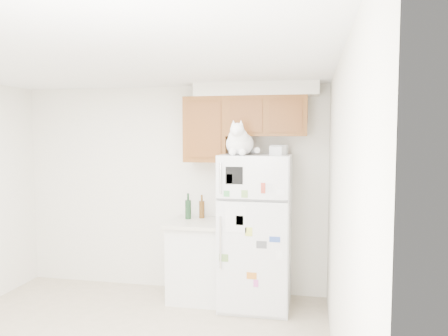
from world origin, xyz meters
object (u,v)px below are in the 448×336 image
(refrigerator, at_px, (256,231))
(cat, at_px, (240,142))
(storage_box_front, at_px, (278,151))
(storage_box_back, at_px, (279,150))
(bottle_green, at_px, (188,206))
(bottle_amber, at_px, (202,206))
(base_counter, at_px, (198,260))

(refrigerator, xyz_separation_m, cat, (-0.16, -0.18, 0.99))
(cat, distance_m, storage_box_front, 0.43)
(refrigerator, height_order, storage_box_front, storage_box_front)
(refrigerator, relative_size, storage_box_back, 9.44)
(storage_box_front, distance_m, bottle_green, 1.28)
(storage_box_back, xyz_separation_m, bottle_amber, (-0.92, 0.09, -0.69))
(storage_box_back, distance_m, storage_box_front, 0.20)
(cat, relative_size, storage_box_back, 2.93)
(storage_box_front, bearing_deg, storage_box_back, 114.77)
(storage_box_back, height_order, storage_box_front, storage_box_back)
(storage_box_front, bearing_deg, refrigerator, -162.48)
(refrigerator, xyz_separation_m, storage_box_back, (0.24, 0.17, 0.90))
(cat, distance_m, bottle_green, 1.08)
(bottle_green, xyz_separation_m, bottle_amber, (0.15, 0.08, -0.01))
(base_counter, distance_m, bottle_green, 0.63)
(bottle_amber, bearing_deg, refrigerator, -20.78)
(base_counter, xyz_separation_m, storage_box_front, (0.93, -0.10, 1.28))
(refrigerator, distance_m, storage_box_front, 0.93)
(refrigerator, distance_m, bottle_amber, 0.76)
(cat, distance_m, bottle_amber, 1.04)
(storage_box_back, height_order, bottle_green, storage_box_back)
(storage_box_back, bearing_deg, cat, -129.14)
(cat, xyz_separation_m, storage_box_front, (0.39, 0.15, -0.09))
(storage_box_front, height_order, bottle_green, storage_box_front)
(cat, bearing_deg, bottle_amber, 140.12)
(refrigerator, bearing_deg, base_counter, 173.91)
(base_counter, distance_m, storage_box_front, 1.59)
(refrigerator, relative_size, storage_box_front, 11.33)
(bottle_green, bearing_deg, cat, -28.00)
(cat, height_order, storage_box_back, cat)
(refrigerator, bearing_deg, bottle_amber, 159.22)
(storage_box_back, relative_size, storage_box_front, 1.20)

